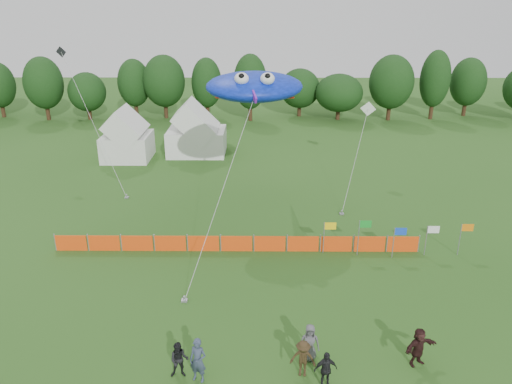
{
  "coord_description": "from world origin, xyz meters",
  "views": [
    {
      "loc": [
        0.17,
        -17.34,
        14.3
      ],
      "look_at": [
        0.0,
        6.0,
        5.2
      ],
      "focal_mm": 35.0,
      "sensor_mm": 36.0,
      "label": 1
    }
  ],
  "objects_px": {
    "spectator_f": "(419,347)",
    "tent_right": "(197,134)",
    "spectator_a": "(198,360)",
    "barrier_fence": "(236,244)",
    "spectator_d": "(326,370)",
    "spectator_b": "(179,360)",
    "spectator_e": "(310,343)",
    "stingray_kite": "(255,86)",
    "spectator_c": "(303,359)",
    "tent_left": "(127,139)"
  },
  "relations": [
    {
      "from": "spectator_f",
      "to": "spectator_a",
      "type": "bearing_deg",
      "value": 160.09
    },
    {
      "from": "tent_left",
      "to": "barrier_fence",
      "type": "xyz_separation_m",
      "value": [
        11.11,
        -18.56,
        -1.46
      ]
    },
    {
      "from": "barrier_fence",
      "to": "stingray_kite",
      "type": "xyz_separation_m",
      "value": [
        1.09,
        5.97,
        8.47
      ]
    },
    {
      "from": "barrier_fence",
      "to": "spectator_d",
      "type": "height_order",
      "value": "spectator_d"
    },
    {
      "from": "spectator_b",
      "to": "spectator_e",
      "type": "relative_size",
      "value": 0.93
    },
    {
      "from": "spectator_d",
      "to": "tent_right",
      "type": "bearing_deg",
      "value": 93.98
    },
    {
      "from": "spectator_b",
      "to": "stingray_kite",
      "type": "xyz_separation_m",
      "value": [
        2.91,
        16.69,
        8.18
      ]
    },
    {
      "from": "spectator_b",
      "to": "stingray_kite",
      "type": "relative_size",
      "value": 0.08
    },
    {
      "from": "spectator_a",
      "to": "spectator_f",
      "type": "distance_m",
      "value": 9.06
    },
    {
      "from": "spectator_b",
      "to": "stingray_kite",
      "type": "distance_m",
      "value": 18.81
    },
    {
      "from": "spectator_b",
      "to": "barrier_fence",
      "type": "bearing_deg",
      "value": 78.32
    },
    {
      "from": "stingray_kite",
      "to": "tent_left",
      "type": "bearing_deg",
      "value": 134.12
    },
    {
      "from": "tent_right",
      "to": "spectator_a",
      "type": "distance_m",
      "value": 31.47
    },
    {
      "from": "tent_left",
      "to": "spectator_e",
      "type": "relative_size",
      "value": 2.58
    },
    {
      "from": "spectator_e",
      "to": "tent_right",
      "type": "bearing_deg",
      "value": 108.66
    },
    {
      "from": "spectator_d",
      "to": "stingray_kite",
      "type": "xyz_separation_m",
      "value": [
        -2.88,
        17.21,
        8.17
      ]
    },
    {
      "from": "barrier_fence",
      "to": "spectator_d",
      "type": "relative_size",
      "value": 13.62
    },
    {
      "from": "barrier_fence",
      "to": "spectator_e",
      "type": "distance_m",
      "value": 10.3
    },
    {
      "from": "barrier_fence",
      "to": "stingray_kite",
      "type": "relative_size",
      "value": 1.12
    },
    {
      "from": "spectator_e",
      "to": "spectator_f",
      "type": "height_order",
      "value": "spectator_f"
    },
    {
      "from": "spectator_c",
      "to": "stingray_kite",
      "type": "relative_size",
      "value": 0.08
    },
    {
      "from": "spectator_e",
      "to": "stingray_kite",
      "type": "bearing_deg",
      "value": 101.99
    },
    {
      "from": "tent_right",
      "to": "spectator_f",
      "type": "relative_size",
      "value": 3.26
    },
    {
      "from": "spectator_c",
      "to": "spectator_d",
      "type": "bearing_deg",
      "value": -26.8
    },
    {
      "from": "barrier_fence",
      "to": "spectator_c",
      "type": "xyz_separation_m",
      "value": [
        3.14,
        -10.62,
        0.31
      ]
    },
    {
      "from": "tent_left",
      "to": "spectator_b",
      "type": "height_order",
      "value": "tent_left"
    },
    {
      "from": "tent_right",
      "to": "spectator_d",
      "type": "bearing_deg",
      "value": -74.54
    },
    {
      "from": "spectator_a",
      "to": "spectator_d",
      "type": "relative_size",
      "value": 1.2
    },
    {
      "from": "spectator_f",
      "to": "spectator_e",
      "type": "bearing_deg",
      "value": 150.57
    },
    {
      "from": "spectator_d",
      "to": "stingray_kite",
      "type": "height_order",
      "value": "stingray_kite"
    },
    {
      "from": "stingray_kite",
      "to": "spectator_c",
      "type": "bearing_deg",
      "value": -82.97
    },
    {
      "from": "tent_left",
      "to": "spectator_f",
      "type": "xyz_separation_m",
      "value": [
        19.08,
        -28.48,
        -1.1
      ]
    },
    {
      "from": "tent_left",
      "to": "barrier_fence",
      "type": "height_order",
      "value": "tent_left"
    },
    {
      "from": "tent_left",
      "to": "stingray_kite",
      "type": "relative_size",
      "value": 0.23
    },
    {
      "from": "spectator_f",
      "to": "tent_right",
      "type": "bearing_deg",
      "value": 86.49
    },
    {
      "from": "tent_left",
      "to": "spectator_c",
      "type": "xyz_separation_m",
      "value": [
        14.25,
        -29.17,
        -1.15
      ]
    },
    {
      "from": "tent_left",
      "to": "barrier_fence",
      "type": "bearing_deg",
      "value": -59.09
    },
    {
      "from": "tent_right",
      "to": "spectator_f",
      "type": "distance_m",
      "value": 32.8
    },
    {
      "from": "spectator_f",
      "to": "stingray_kite",
      "type": "relative_size",
      "value": 0.09
    },
    {
      "from": "spectator_b",
      "to": "spectator_f",
      "type": "height_order",
      "value": "spectator_f"
    },
    {
      "from": "spectator_d",
      "to": "stingray_kite",
      "type": "distance_m",
      "value": 19.27
    },
    {
      "from": "spectator_c",
      "to": "spectator_f",
      "type": "bearing_deg",
      "value": 18.3
    },
    {
      "from": "stingray_kite",
      "to": "barrier_fence",
      "type": "bearing_deg",
      "value": -100.38
    },
    {
      "from": "spectator_d",
      "to": "stingray_kite",
      "type": "bearing_deg",
      "value": 88.0
    },
    {
      "from": "spectator_c",
      "to": "tent_left",
      "type": "bearing_deg",
      "value": 126.16
    },
    {
      "from": "stingray_kite",
      "to": "spectator_b",
      "type": "bearing_deg",
      "value": -99.89
    },
    {
      "from": "barrier_fence",
      "to": "stingray_kite",
      "type": "bearing_deg",
      "value": 79.62
    },
    {
      "from": "tent_left",
      "to": "spectator_b",
      "type": "bearing_deg",
      "value": -72.38
    },
    {
      "from": "tent_right",
      "to": "barrier_fence",
      "type": "xyz_separation_m",
      "value": [
        4.75,
        -20.29,
        -1.5
      ]
    },
    {
      "from": "spectator_f",
      "to": "spectator_c",
      "type": "bearing_deg",
      "value": 161.84
    }
  ]
}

